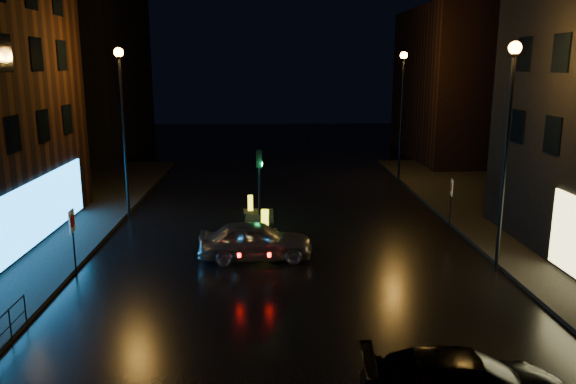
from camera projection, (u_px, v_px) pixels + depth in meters
name	position (u px, v px, depth m)	size (l,w,h in m)	color
ground	(299.00, 354.00, 15.04)	(120.00, 120.00, 0.00)	black
building_far_left	(85.00, 72.00, 46.98)	(8.00, 16.00, 14.00)	black
building_far_right	(461.00, 85.00, 45.46)	(8.00, 14.00, 12.00)	black
street_lamp_lfar	(122.00, 107.00, 27.15)	(0.44, 0.44, 8.37)	black
street_lamp_rnear	(509.00, 123.00, 19.95)	(0.44, 0.44, 8.37)	black
street_lamp_rfar	(402.00, 97.00, 35.54)	(0.44, 0.44, 8.37)	black
traffic_signal	(260.00, 207.00, 28.53)	(1.40, 2.40, 3.45)	black
silver_hatchback	(256.00, 240.00, 22.27)	(1.81, 4.50, 1.53)	#AAADB1
dark_sedan	(468.00, 384.00, 12.40)	(1.92, 4.72, 1.37)	black
bollard_near	(265.00, 229.00, 25.55)	(1.11, 1.47, 1.17)	black
bollard_far	(250.00, 209.00, 29.38)	(0.80, 1.12, 0.93)	black
road_sign_left	(72.00, 227.00, 20.34)	(0.10, 0.60, 2.46)	black
road_sign_right	(451.00, 191.00, 26.47)	(0.16, 0.56, 2.31)	black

